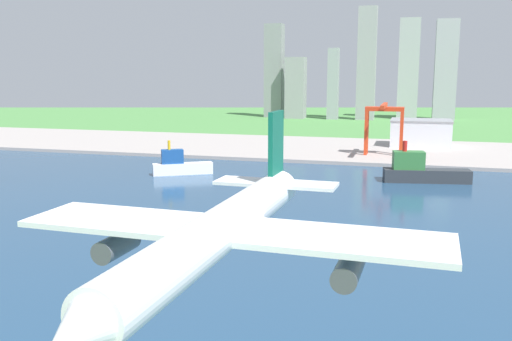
{
  "coord_description": "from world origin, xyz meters",
  "views": [
    {
      "loc": [
        30.34,
        59.42,
        58.9
      ],
      "look_at": [
        -8.1,
        193.71,
        34.65
      ],
      "focal_mm": 38.92,
      "sensor_mm": 36.0,
      "label": 1
    }
  ],
  "objects_px": {
    "airplane_landing": "(221,231)",
    "warehouse_main": "(421,133)",
    "ferry_boat": "(180,165)",
    "port_crane_red": "(384,117)",
    "container_barge": "(421,171)"
  },
  "relations": [
    {
      "from": "warehouse_main",
      "to": "airplane_landing",
      "type": "bearing_deg",
      "value": -92.71
    },
    {
      "from": "port_crane_red",
      "to": "warehouse_main",
      "type": "xyz_separation_m",
      "value": [
        25.6,
        61.17,
        -16.32
      ]
    },
    {
      "from": "airplane_landing",
      "to": "ferry_boat",
      "type": "height_order",
      "value": "airplane_landing"
    },
    {
      "from": "ferry_boat",
      "to": "warehouse_main",
      "type": "height_order",
      "value": "warehouse_main"
    },
    {
      "from": "warehouse_main",
      "to": "ferry_boat",
      "type": "bearing_deg",
      "value": -130.91
    },
    {
      "from": "airplane_landing",
      "to": "container_barge",
      "type": "xyz_separation_m",
      "value": [
        19.5,
        273.91,
        -40.05
      ]
    },
    {
      "from": "ferry_boat",
      "to": "port_crane_red",
      "type": "xyz_separation_m",
      "value": [
        112.32,
        98.01,
        23.73
      ]
    },
    {
      "from": "warehouse_main",
      "to": "port_crane_red",
      "type": "bearing_deg",
      "value": -112.71
    },
    {
      "from": "ferry_boat",
      "to": "port_crane_red",
      "type": "distance_m",
      "value": 150.95
    },
    {
      "from": "container_barge",
      "to": "port_crane_red",
      "type": "distance_m",
      "value": 89.71
    },
    {
      "from": "airplane_landing",
      "to": "warehouse_main",
      "type": "distance_m",
      "value": 419.78
    },
    {
      "from": "airplane_landing",
      "to": "warehouse_main",
      "type": "height_order",
      "value": "airplane_landing"
    },
    {
      "from": "airplane_landing",
      "to": "container_barge",
      "type": "distance_m",
      "value": 277.51
    },
    {
      "from": "airplane_landing",
      "to": "warehouse_main",
      "type": "bearing_deg",
      "value": 87.29
    },
    {
      "from": "airplane_landing",
      "to": "ferry_boat",
      "type": "bearing_deg",
      "value": 114.54
    }
  ]
}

